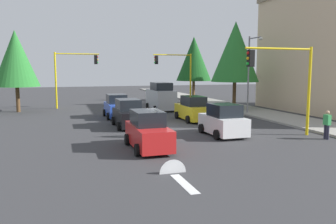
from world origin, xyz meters
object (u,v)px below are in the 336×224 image
object	(u,v)px
tree_roadside_far	(194,59)
street_lamp_curbside	(251,66)
traffic_signal_far_left	(176,69)
tree_roadside_mid	(235,52)
traffic_signal_near_left	(284,73)
pedestrian_crossing	(327,124)
car_black	(129,114)
car_yellow	(193,109)
car_white	(223,121)
traffic_signal_far_right	(73,69)
car_blue	(117,107)
car_red	(148,132)
delivery_van_silver	(161,97)
tree_opposite_side	(16,59)

from	to	relation	value
tree_roadside_far	street_lamp_curbside	bearing A→B (deg)	-1.19
traffic_signal_far_left	tree_roadside_mid	world-z (taller)	tree_roadside_mid
traffic_signal_near_left	tree_roadside_mid	world-z (taller)	tree_roadside_mid
street_lamp_curbside	pedestrian_crossing	size ratio (longest dim) A/B	4.12
car_black	car_yellow	distance (m)	5.67
car_white	car_yellow	bearing A→B (deg)	175.30
street_lamp_curbside	tree_roadside_mid	size ratio (longest dim) A/B	0.79
traffic_signal_far_right	car_blue	world-z (taller)	traffic_signal_far_right
traffic_signal_far_right	car_blue	bearing A→B (deg)	20.19
car_red	car_white	bearing A→B (deg)	111.22
traffic_signal_far_left	car_black	xyz separation A→B (m)	(13.63, -8.26, -3.24)
car_blue	car_black	bearing A→B (deg)	0.35
traffic_signal_far_right	car_blue	xyz separation A→B (m)	(8.59, 3.16, -3.22)
traffic_signal_far_right	traffic_signal_far_left	bearing A→B (deg)	90.00
traffic_signal_far_left	car_white	bearing A→B (deg)	-10.10
pedestrian_crossing	tree_roadside_mid	bearing A→B (deg)	171.49
delivery_van_silver	tree_opposite_side	bearing A→B (deg)	-100.44
tree_opposite_side	pedestrian_crossing	bearing A→B (deg)	43.89
traffic_signal_near_left	delivery_van_silver	distance (m)	16.02
car_black	car_blue	distance (m)	5.03
tree_roadside_far	tree_roadside_mid	bearing A→B (deg)	2.86
street_lamp_curbside	car_black	size ratio (longest dim) A/B	1.72
traffic_signal_far_right	car_yellow	size ratio (longest dim) A/B	1.39
traffic_signal_far_left	car_red	size ratio (longest dim) A/B	1.43
traffic_signal_far_right	traffic_signal_far_left	world-z (taller)	traffic_signal_far_left
street_lamp_curbside	car_red	bearing A→B (deg)	-49.72
pedestrian_crossing	car_red	bearing A→B (deg)	-94.31
car_yellow	pedestrian_crossing	world-z (taller)	car_yellow
street_lamp_curbside	traffic_signal_far_left	bearing A→B (deg)	-161.51
traffic_signal_far_right	car_red	size ratio (longest dim) A/B	1.42
street_lamp_curbside	car_white	bearing A→B (deg)	-39.65
traffic_signal_near_left	car_white	distance (m)	4.62
traffic_signal_far_left	tree_opposite_side	bearing A→B (deg)	-83.18
traffic_signal_far_right	tree_roadside_mid	size ratio (longest dim) A/B	0.66
traffic_signal_far_left	street_lamp_curbside	xyz separation A→B (m)	(10.39, 3.47, 0.21)
traffic_signal_far_left	pedestrian_crossing	size ratio (longest dim) A/B	3.45
car_red	pedestrian_crossing	world-z (taller)	car_red
traffic_signal_far_left	tree_roadside_mid	distance (m)	7.56
tree_roadside_mid	car_white	size ratio (longest dim) A/B	2.44
car_red	car_black	bearing A→B (deg)	177.10
delivery_van_silver	traffic_signal_near_left	bearing A→B (deg)	11.38
car_red	street_lamp_curbside	bearing A→B (deg)	130.28
tree_roadside_mid	car_red	xyz separation A→B (m)	(14.63, -12.89, -4.94)
street_lamp_curbside	tree_roadside_far	distance (m)	14.43
car_white	pedestrian_crossing	distance (m)	6.00
traffic_signal_far_left	car_red	world-z (taller)	traffic_signal_far_left
traffic_signal_far_left	tree_roadside_far	distance (m)	5.65
traffic_signal_far_right	car_red	world-z (taller)	traffic_signal_far_right
traffic_signal_far_left	tree_opposite_side	distance (m)	16.87
tree_opposite_side	pedestrian_crossing	world-z (taller)	tree_opposite_side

